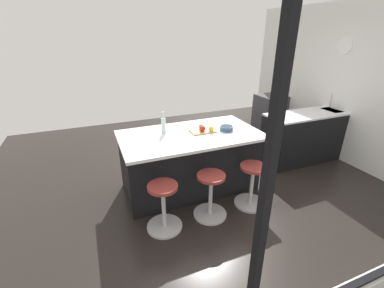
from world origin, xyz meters
name	(u,v)px	position (x,y,z in m)	size (l,w,h in m)	color
ground_plane	(207,179)	(0.00, 0.00, 0.00)	(7.04, 7.04, 0.00)	black
window_panel_rear	(368,181)	(0.00, 2.41, 1.34)	(5.41, 0.12, 2.74)	silver
interior_partition_left	(344,84)	(-2.71, 0.00, 1.37)	(0.15, 4.81, 2.74)	silver
sink_cabinet	(320,134)	(-2.36, 0.01, 0.46)	(2.31, 0.60, 1.19)	black
oven_range	(270,114)	(-2.36, -1.50, 0.44)	(0.60, 0.61, 0.88)	#38383D
kitchen_island	(190,161)	(0.36, 0.11, 0.46)	(1.99, 1.10, 0.91)	black
stool_by_window	(252,187)	(-0.27, 0.84, 0.29)	(0.44, 0.44, 0.61)	#B7B7BC
stool_middle	(211,197)	(0.36, 0.84, 0.29)	(0.44, 0.44, 0.61)	#B7B7BC
stool_near_camera	(164,208)	(0.98, 0.84, 0.29)	(0.44, 0.44, 0.61)	#B7B7BC
cutting_board	(203,131)	(0.16, 0.14, 0.92)	(0.36, 0.24, 0.02)	tan
apple_red	(202,129)	(0.18, 0.18, 0.97)	(0.08, 0.08, 0.08)	red
apple_green	(201,127)	(0.16, 0.09, 0.97)	(0.08, 0.08, 0.08)	#609E2D
apple_yellow	(211,129)	(0.06, 0.22, 0.97)	(0.08, 0.08, 0.08)	gold
water_bottle	(164,125)	(0.70, -0.02, 1.03)	(0.06, 0.06, 0.31)	silver
fruit_bowl	(226,128)	(-0.18, 0.23, 0.95)	(0.19, 0.19, 0.07)	#334C6B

